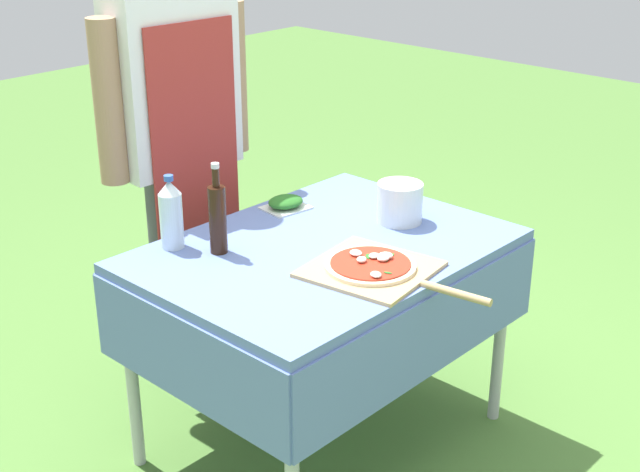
{
  "coord_description": "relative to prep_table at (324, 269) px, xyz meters",
  "views": [
    {
      "loc": [
        -1.96,
        -1.8,
        1.93
      ],
      "look_at": [
        -0.02,
        0.0,
        0.8
      ],
      "focal_mm": 50.0,
      "sensor_mm": 36.0,
      "label": 1
    }
  ],
  "objects": [
    {
      "name": "ground_plane",
      "position": [
        0.0,
        0.0,
        -0.68
      ],
      "size": [
        12.0,
        12.0,
        0.0
      ],
      "primitive_type": "plane",
      "color": "#517F38"
    },
    {
      "name": "prep_table",
      "position": [
        0.0,
        0.0,
        0.0
      ],
      "size": [
        1.2,
        0.88,
        0.76
      ],
      "color": "#607AB7",
      "rests_on": "ground"
    },
    {
      "name": "person_cook",
      "position": [
        0.0,
        0.74,
        0.34
      ],
      "size": [
        0.65,
        0.23,
        1.72
      ],
      "rotation": [
        0.0,
        0.0,
        3.09
      ],
      "color": "#4C4C51",
      "rests_on": "ground"
    },
    {
      "name": "pizza_on_peel",
      "position": [
        -0.04,
        -0.25,
        0.1
      ],
      "size": [
        0.4,
        0.6,
        0.05
      ],
      "rotation": [
        0.0,
        0.0,
        0.14
      ],
      "color": "tan",
      "rests_on": "prep_table"
    },
    {
      "name": "oil_bottle",
      "position": [
        -0.27,
        0.21,
        0.2
      ],
      "size": [
        0.06,
        0.06,
        0.3
      ],
      "color": "black",
      "rests_on": "prep_table"
    },
    {
      "name": "water_bottle",
      "position": [
        -0.34,
        0.35,
        0.2
      ],
      "size": [
        0.08,
        0.08,
        0.25
      ],
      "color": "silver",
      "rests_on": "prep_table"
    },
    {
      "name": "herb_container",
      "position": [
        0.15,
        0.33,
        0.11
      ],
      "size": [
        0.17,
        0.15,
        0.05
      ],
      "rotation": [
        0.0,
        0.0,
        -0.12
      ],
      "color": "silver",
      "rests_on": "prep_table"
    },
    {
      "name": "mixing_tub",
      "position": [
        0.34,
        -0.05,
        0.15
      ],
      "size": [
        0.16,
        0.16,
        0.14
      ],
      "primitive_type": "cylinder",
      "color": "silver",
      "rests_on": "prep_table"
    }
  ]
}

